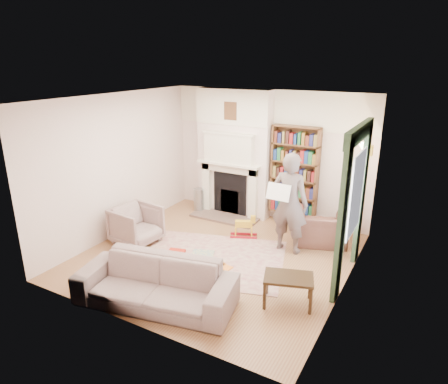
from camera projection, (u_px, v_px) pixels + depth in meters
The scene contains 25 objects.
floor at pixel (217, 256), 7.25m from camera, with size 4.50×4.50×0.00m, color brown.
ceiling at pixel (216, 98), 6.36m from camera, with size 4.50×4.50×0.00m, color white.
wall_back at pixel (269, 155), 8.67m from camera, with size 4.50×4.50×0.00m, color white.
wall_front at pixel (126, 229), 4.94m from camera, with size 4.50×4.50×0.00m, color white.
wall_left at pixel (118, 166), 7.84m from camera, with size 4.50×4.50×0.00m, color white.
wall_right at pixel (351, 205), 5.77m from camera, with size 4.50×4.50×0.00m, color white.
fireplace at pixel (234, 154), 8.85m from camera, with size 1.70×0.58×2.80m.
bookcase at pixel (295, 171), 8.33m from camera, with size 1.00×0.24×1.85m, color brown.
window at pixel (356, 193), 6.09m from camera, with size 0.02×0.90×1.30m, color silver.
curtain_left at pixel (342, 224), 5.61m from camera, with size 0.07×0.32×2.40m, color #2B432D.
curtain_right at pixel (361, 195), 6.77m from camera, with size 0.07×0.32×2.40m, color #2B432D.
pelmet at pixel (360, 133), 5.81m from camera, with size 0.09×1.70×0.24m, color #2B432D.
wall_sconce at pixel (360, 149), 6.95m from camera, with size 0.20×0.24×0.24m, color gold, non-canonical shape.
rug at pixel (212, 259), 7.13m from camera, with size 2.52×1.94×0.01m, color beige.
armchair_reading at pixel (321, 227), 7.65m from camera, with size 1.01×0.88×0.65m, color #4B2B28.
armchair_left at pixel (136, 225), 7.66m from camera, with size 0.78×0.81×0.74m, color #B6A796.
sofa at pixel (156, 283), 5.74m from camera, with size 2.29×0.90×0.67m, color gray.
man_reading at pixel (290, 203), 7.17m from camera, with size 0.68×0.45×1.87m, color #594A47.
newspaper at pixel (278, 192), 6.99m from camera, with size 0.43×0.02×0.30m, color white.
coffee_table at pixel (288, 290), 5.77m from camera, with size 0.70×0.45×0.45m, color #362513, non-canonical shape.
paraffin_heater at pixel (199, 200), 9.27m from camera, with size 0.24×0.24×0.55m, color #96999D.
rocking_horse at pixel (244, 226), 7.93m from camera, with size 0.53×0.21×0.47m, color gold, non-canonical shape.
board_game at pixel (202, 255), 7.21m from camera, with size 0.39×0.39×0.03m, color #E6C151.
game_box_lid at pixel (176, 252), 7.32m from camera, with size 0.30×0.20×0.05m, color #B32414.
comic_annuals at pixel (218, 268), 6.80m from camera, with size 0.42×0.52×0.02m.
Camera 1 is at (3.26, -5.62, 3.42)m, focal length 32.00 mm.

